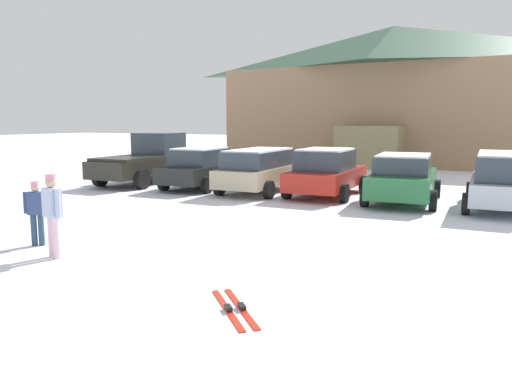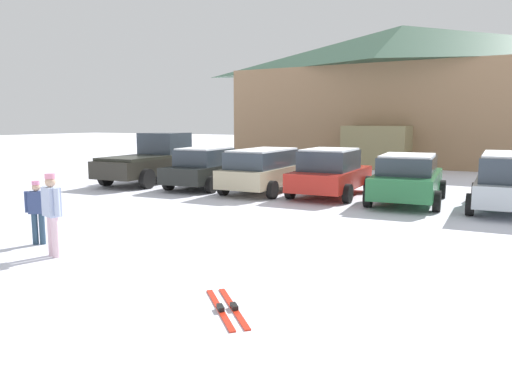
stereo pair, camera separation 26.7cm
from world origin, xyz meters
TOP-DOWN VIEW (x-y plane):
  - ski_lodge at (-2.30, 30.99)m, footprint 21.04×10.13m
  - parked_black_sedan at (-6.33, 15.05)m, footprint 2.34×4.59m
  - parked_beige_suv at (-3.69, 14.95)m, footprint 2.27×4.41m
  - parked_red_sedan at (-1.15, 15.27)m, footprint 2.36×4.42m
  - parked_green_coupe at (1.60, 15.06)m, footprint 2.55×4.78m
  - parked_silver_wagon at (4.57, 15.03)m, footprint 2.27×4.62m
  - pickup_truck at (-9.37, 15.43)m, footprint 2.58×5.54m
  - skier_teen_in_navy_coat at (-4.34, 5.50)m, footprint 0.45×0.35m
  - skier_adult_in_blue_parka at (-3.24, 4.98)m, footprint 0.60×0.34m
  - pair_of_skis at (1.30, 4.20)m, footprint 1.35×1.38m

SIDE VIEW (x-z plane):
  - pair_of_skis at x=1.30m, z-range -0.02..0.06m
  - skier_teen_in_navy_coat at x=-4.34m, z-range 0.09..1.50m
  - parked_green_coupe at x=1.60m, z-range 0.02..1.63m
  - parked_black_sedan at x=-6.33m, z-range 0.01..1.64m
  - parked_red_sedan at x=-1.15m, z-range 0.00..1.71m
  - parked_beige_suv at x=-3.69m, z-range 0.07..1.71m
  - parked_silver_wagon at x=4.57m, z-range 0.06..1.80m
  - skier_adult_in_blue_parka at x=-3.24m, z-range 0.11..1.78m
  - pickup_truck at x=-9.37m, z-range -0.08..2.07m
  - ski_lodge at x=-2.30m, z-range 0.06..8.64m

